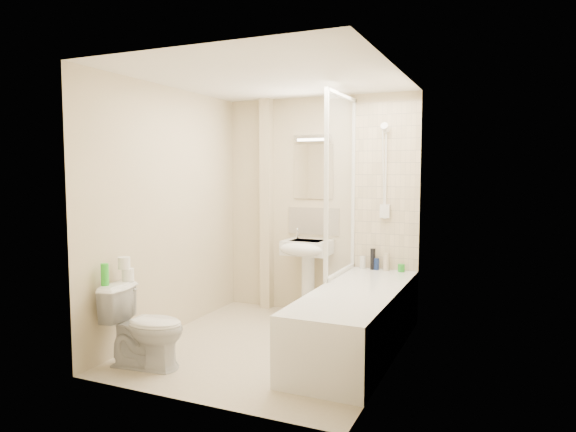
% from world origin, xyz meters
% --- Properties ---
extents(floor, '(2.50, 2.50, 0.00)m').
position_xyz_m(floor, '(0.00, 0.00, 0.00)').
color(floor, beige).
rests_on(floor, ground).
extents(wall_back, '(2.20, 0.02, 2.40)m').
position_xyz_m(wall_back, '(0.00, 1.25, 1.20)').
color(wall_back, beige).
rests_on(wall_back, ground).
extents(wall_left, '(0.02, 2.50, 2.40)m').
position_xyz_m(wall_left, '(-1.10, 0.00, 1.20)').
color(wall_left, beige).
rests_on(wall_left, ground).
extents(wall_right, '(0.02, 2.50, 2.40)m').
position_xyz_m(wall_right, '(1.10, 0.00, 1.20)').
color(wall_right, beige).
rests_on(wall_right, ground).
extents(ceiling, '(2.20, 2.50, 0.02)m').
position_xyz_m(ceiling, '(0.00, 0.00, 2.40)').
color(ceiling, white).
rests_on(ceiling, wall_back).
extents(tile_back, '(0.70, 0.01, 1.75)m').
position_xyz_m(tile_back, '(0.75, 1.24, 1.42)').
color(tile_back, beige).
rests_on(tile_back, wall_back).
extents(tile_right, '(0.01, 2.10, 1.75)m').
position_xyz_m(tile_right, '(1.09, 0.20, 1.42)').
color(tile_right, beige).
rests_on(tile_right, wall_right).
extents(pipe_boxing, '(0.12, 0.12, 2.40)m').
position_xyz_m(pipe_boxing, '(-0.62, 1.19, 1.20)').
color(pipe_boxing, beige).
rests_on(pipe_boxing, ground).
extents(splashback, '(0.60, 0.02, 0.30)m').
position_xyz_m(splashback, '(-0.06, 1.24, 1.03)').
color(splashback, beige).
rests_on(splashback, wall_back).
extents(mirror, '(0.46, 0.01, 0.60)m').
position_xyz_m(mirror, '(-0.06, 1.24, 1.58)').
color(mirror, white).
rests_on(mirror, wall_back).
extents(strip_light, '(0.42, 0.07, 0.07)m').
position_xyz_m(strip_light, '(-0.06, 1.22, 1.95)').
color(strip_light, silver).
rests_on(strip_light, wall_back).
extents(bathtub, '(0.70, 2.10, 0.55)m').
position_xyz_m(bathtub, '(0.75, 0.20, 0.29)').
color(bathtub, white).
rests_on(bathtub, ground).
extents(shower_screen, '(0.04, 0.92, 1.80)m').
position_xyz_m(shower_screen, '(0.40, 0.80, 1.45)').
color(shower_screen, white).
rests_on(shower_screen, bathtub).
extents(shower_fixture, '(0.10, 0.16, 0.99)m').
position_xyz_m(shower_fixture, '(0.75, 1.19, 1.55)').
color(shower_fixture, white).
rests_on(shower_fixture, wall_back).
extents(pedestal_sink, '(0.49, 0.46, 0.95)m').
position_xyz_m(pedestal_sink, '(-0.06, 1.01, 0.67)').
color(pedestal_sink, white).
rests_on(pedestal_sink, ground).
extents(bottle_white_a, '(0.06, 0.06, 0.14)m').
position_xyz_m(bottle_white_a, '(0.53, 1.16, 0.62)').
color(bottle_white_a, silver).
rests_on(bottle_white_a, bathtub).
extents(bottle_black_b, '(0.05, 0.05, 0.22)m').
position_xyz_m(bottle_black_b, '(0.64, 1.16, 0.66)').
color(bottle_black_b, black).
rests_on(bottle_black_b, bathtub).
extents(bottle_blue, '(0.06, 0.06, 0.12)m').
position_xyz_m(bottle_blue, '(0.68, 1.16, 0.61)').
color(bottle_blue, navy).
rests_on(bottle_blue, bathtub).
extents(bottle_cream, '(0.06, 0.06, 0.18)m').
position_xyz_m(bottle_cream, '(0.78, 1.16, 0.64)').
color(bottle_cream, beige).
rests_on(bottle_cream, bathtub).
extents(bottle_green, '(0.07, 0.07, 0.08)m').
position_xyz_m(bottle_green, '(0.94, 1.16, 0.59)').
color(bottle_green, green).
rests_on(bottle_green, bathtub).
extents(toilet, '(0.53, 0.74, 0.67)m').
position_xyz_m(toilet, '(-0.72, -0.85, 0.33)').
color(toilet, white).
rests_on(toilet, ground).
extents(toilet_roll_lower, '(0.10, 0.10, 0.10)m').
position_xyz_m(toilet_roll_lower, '(-0.97, -0.75, 0.72)').
color(toilet_roll_lower, white).
rests_on(toilet_roll_lower, toilet).
extents(toilet_roll_upper, '(0.10, 0.10, 0.10)m').
position_xyz_m(toilet_roll_upper, '(-0.99, -0.78, 0.82)').
color(toilet_roll_upper, white).
rests_on(toilet_roll_upper, toilet_roll_lower).
extents(green_bottle, '(0.06, 0.06, 0.18)m').
position_xyz_m(green_bottle, '(-1.02, -0.97, 0.76)').
color(green_bottle, green).
rests_on(green_bottle, toilet).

